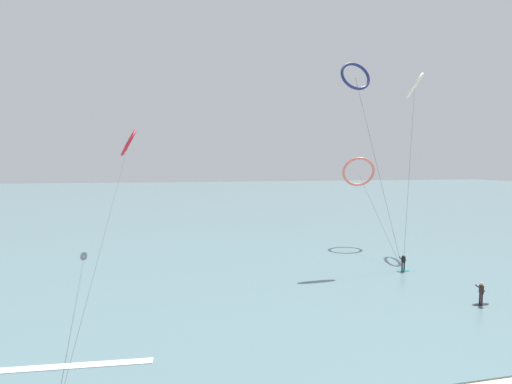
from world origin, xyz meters
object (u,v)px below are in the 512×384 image
kite_crimson (128,143)px  surfer_charcoal (481,295)px  kite_ivory (415,86)px  kite_navy (355,76)px  kite_coral (358,172)px  surfer_teal (403,264)px

kite_crimson → surfer_charcoal: bearing=35.5°
kite_ivory → kite_crimson: size_ratio=0.66×
kite_navy → kite_ivory: (10.54, 4.64, 0.50)m
surfer_charcoal → kite_ivory: 27.90m
kite_ivory → kite_coral: bearing=-76.0°
kite_coral → kite_ivory: size_ratio=0.61×
kite_navy → kite_coral: bearing=53.7°
surfer_teal → surfer_charcoal: 8.34m
surfer_charcoal → kite_navy: (-3.43, 13.80, 19.18)m
kite_ivory → kite_navy: bearing=-36.9°
kite_ivory → surfer_teal: bearing=-8.4°
kite_crimson → surfer_teal: bearing=45.9°
surfer_charcoal → kite_ivory: (7.11, 18.44, 19.68)m
kite_navy → kite_crimson: size_ratio=0.64×
surfer_teal → kite_crimson: 34.70m
surfer_teal → kite_ivory: size_ratio=0.08×
kite_crimson → kite_coral: bearing=67.6°
kite_navy → kite_crimson: kite_navy is taller
surfer_teal → kite_navy: bearing=-74.8°
surfer_teal → kite_navy: 20.13m
kite_navy → kite_crimson: bearing=152.6°
surfer_teal → kite_coral: (1.32, 11.93, 8.75)m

